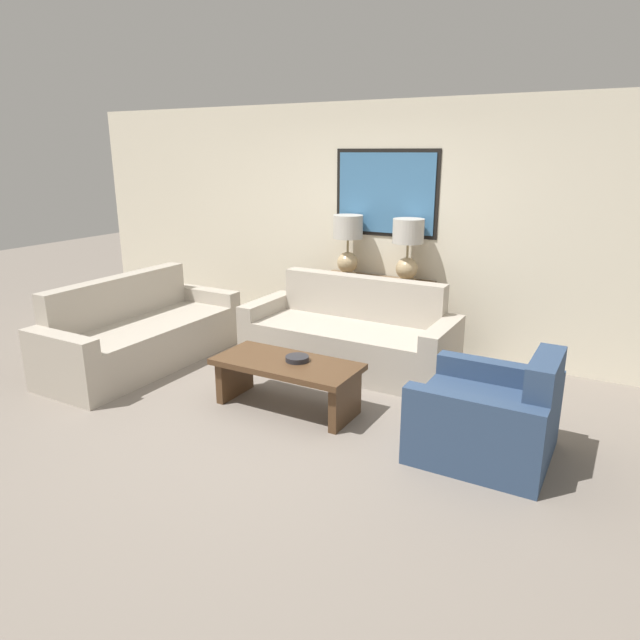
# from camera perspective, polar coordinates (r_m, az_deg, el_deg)

# --- Properties ---
(ground_plane) EXTENTS (20.00, 20.00, 0.00)m
(ground_plane) POSITION_cam_1_polar(r_m,az_deg,el_deg) (4.78, -5.06, -10.06)
(ground_plane) COLOR slate
(back_wall) EXTENTS (8.34, 0.12, 2.65)m
(back_wall) POSITION_cam_1_polar(r_m,az_deg,el_deg) (6.39, 6.69, 9.20)
(back_wall) COLOR beige
(back_wall) RESTS_ON ground_plane
(console_table) EXTENTS (1.25, 0.35, 0.81)m
(console_table) POSITION_cam_1_polar(r_m,az_deg,el_deg) (6.34, 5.52, 0.63)
(console_table) COLOR brown
(console_table) RESTS_ON ground_plane
(table_lamp_left) EXTENTS (0.32, 0.32, 0.66)m
(table_lamp_left) POSITION_cam_1_polar(r_m,az_deg,el_deg) (6.32, 2.80, 8.07)
(table_lamp_left) COLOR tan
(table_lamp_left) RESTS_ON console_table
(table_lamp_right) EXTENTS (0.32, 0.32, 0.66)m
(table_lamp_right) POSITION_cam_1_polar(r_m,az_deg,el_deg) (6.04, 8.77, 7.51)
(table_lamp_right) COLOR tan
(table_lamp_right) RESTS_ON console_table
(couch_by_back_wall) EXTENTS (2.14, 0.85, 0.89)m
(couch_by_back_wall) POSITION_cam_1_polar(r_m,az_deg,el_deg) (5.83, 2.97, -1.82)
(couch_by_back_wall) COLOR #ADA393
(couch_by_back_wall) RESTS_ON ground_plane
(couch_by_side) EXTENTS (0.85, 2.14, 0.89)m
(couch_by_side) POSITION_cam_1_polar(r_m,az_deg,el_deg) (6.18, -17.43, -1.49)
(couch_by_side) COLOR #ADA393
(couch_by_side) RESTS_ON ground_plane
(coffee_table) EXTENTS (1.25, 0.57, 0.43)m
(coffee_table) POSITION_cam_1_polar(r_m,az_deg,el_deg) (4.87, -3.33, -5.38)
(coffee_table) COLOR #4C331E
(coffee_table) RESTS_ON ground_plane
(decorative_bowl) EXTENTS (0.20, 0.20, 0.04)m
(decorative_bowl) POSITION_cam_1_polar(r_m,az_deg,el_deg) (4.83, -2.29, -3.88)
(decorative_bowl) COLOR #232328
(decorative_bowl) RESTS_ON coffee_table
(armchair_near_back_wall) EXTENTS (0.94, 0.88, 0.82)m
(armchair_near_back_wall) POSITION_cam_1_polar(r_m,az_deg,el_deg) (4.34, 16.53, -9.47)
(armchair_near_back_wall) COLOR navy
(armchair_near_back_wall) RESTS_ON ground_plane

